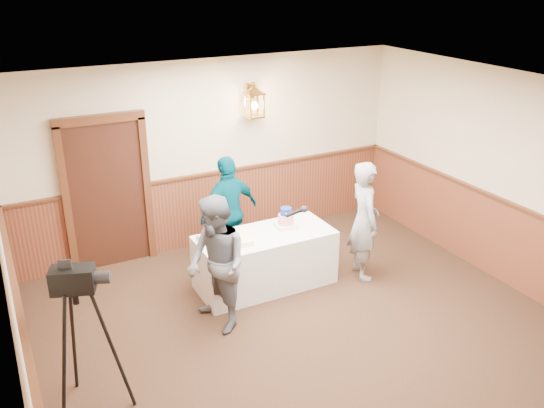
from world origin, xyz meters
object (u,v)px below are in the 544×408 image
Objects in this scene: interviewer at (217,265)px; assistant_p at (229,212)px; tv_camera_rig at (83,349)px; sheet_cake_green at (211,238)px; display_table at (265,260)px; baker at (364,221)px; sheet_cake_yellow at (238,242)px; tiered_cake at (286,219)px.

interviewer is 1.02× the size of assistant_p.
sheet_cake_green is at bearing 58.24° from tv_camera_rig.
tv_camera_rig is (-2.55, -1.34, 0.32)m from display_table.
display_table is at bearing 47.00° from tv_camera_rig.
baker is at bearing -15.26° from sheet_cake_green.
interviewer reaches higher than sheet_cake_yellow.
display_table is 1.11× the size of assistant_p.
interviewer is 1.06× the size of tv_camera_rig.
sheet_cake_green is (-1.04, 0.09, -0.07)m from tiered_cake.
tiered_cake reaches higher than sheet_cake_yellow.
sheet_cake_green is 2.39m from tv_camera_rig.
interviewer is (-1.27, -0.68, -0.04)m from tiered_cake.
display_table is 0.60m from sheet_cake_yellow.
display_table is 1.09× the size of baker.
sheet_cake_green is 0.19× the size of tv_camera_rig.
sheet_cake_green is at bearing 166.50° from display_table.
sheet_cake_yellow is 0.38m from sheet_cake_green.
assistant_p is (0.75, 1.37, -0.01)m from interviewer.
baker reaches higher than sheet_cake_yellow.
tv_camera_rig reaches higher than sheet_cake_green.
sheet_cake_green is at bearing 157.17° from interviewer.
assistant_p is 1.04× the size of tv_camera_rig.
assistant_p is at bearing 65.15° from baker.
tv_camera_rig is at bearing 117.11° from baker.
baker is (1.30, -0.38, 0.45)m from display_table.
display_table is 1.10× the size of interviewer.
interviewer is at bearing 109.00° from baker.
tiered_cake is 0.81m from sheet_cake_yellow.
tv_camera_rig is at bearing -154.07° from tiered_cake.
sheet_cake_green is 0.80m from interviewer.
tiered_cake is at bearing 77.42° from baker.
tiered_cake is at bearing 112.67° from assistant_p.
assistant_p is (-0.17, 0.77, 0.43)m from display_table.
display_table is at bearing 88.04° from assistant_p.
assistant_p is at bearing 73.50° from sheet_cake_yellow.
tiered_cake is 0.17× the size of baker.
interviewer is (-0.23, -0.77, 0.04)m from sheet_cake_green.
sheet_cake_green reaches higher than display_table.
tiered_cake is 0.87× the size of sheet_cake_yellow.
tv_camera_rig is (-1.63, -0.73, -0.13)m from interviewer.
baker is 1.02× the size of assistant_p.
tiered_cake is 0.18× the size of interviewer.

